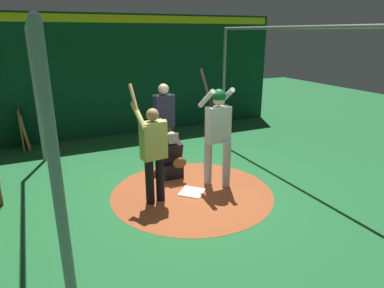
{
  "coord_description": "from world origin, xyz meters",
  "views": [
    {
      "loc": [
        5.18,
        -2.44,
        2.84
      ],
      "look_at": [
        0.0,
        0.0,
        0.95
      ],
      "focal_mm": 31.89,
      "sensor_mm": 36.0,
      "label": 1
    }
  ],
  "objects_px": {
    "batter": "(218,128)",
    "bat_rack": "(23,129)",
    "umpire": "(164,120)",
    "baseball_0": "(176,173)",
    "visitor": "(153,149)",
    "home_plate": "(192,192)",
    "catcher": "(172,160)"
  },
  "relations": [
    {
      "from": "catcher",
      "to": "baseball_0",
      "type": "distance_m",
      "value": 0.37
    },
    {
      "from": "umpire",
      "to": "catcher",
      "type": "bearing_deg",
      "value": -9.88
    },
    {
      "from": "umpire",
      "to": "baseball_0",
      "type": "relative_size",
      "value": 24.49
    },
    {
      "from": "bat_rack",
      "to": "baseball_0",
      "type": "distance_m",
      "value": 4.35
    },
    {
      "from": "visitor",
      "to": "bat_rack",
      "type": "xyz_separation_m",
      "value": [
        -4.2,
        -2.05,
        -0.47
      ]
    },
    {
      "from": "bat_rack",
      "to": "baseball_0",
      "type": "height_order",
      "value": "bat_rack"
    },
    {
      "from": "home_plate",
      "to": "batter",
      "type": "xyz_separation_m",
      "value": [
        -0.1,
        0.57,
        1.14
      ]
    },
    {
      "from": "catcher",
      "to": "umpire",
      "type": "height_order",
      "value": "umpire"
    },
    {
      "from": "catcher",
      "to": "visitor",
      "type": "height_order",
      "value": "visitor"
    },
    {
      "from": "batter",
      "to": "bat_rack",
      "type": "bearing_deg",
      "value": -140.47
    },
    {
      "from": "catcher",
      "to": "visitor",
      "type": "relative_size",
      "value": 0.48
    },
    {
      "from": "batter",
      "to": "baseball_0",
      "type": "bearing_deg",
      "value": -147.38
    },
    {
      "from": "home_plate",
      "to": "baseball_0",
      "type": "relative_size",
      "value": 5.68
    },
    {
      "from": "batter",
      "to": "baseball_0",
      "type": "height_order",
      "value": "batter"
    },
    {
      "from": "visitor",
      "to": "batter",
      "type": "bearing_deg",
      "value": 87.98
    },
    {
      "from": "batter",
      "to": "visitor",
      "type": "distance_m",
      "value": 1.32
    },
    {
      "from": "home_plate",
      "to": "batter",
      "type": "relative_size",
      "value": 0.19
    },
    {
      "from": "catcher",
      "to": "bat_rack",
      "type": "distance_m",
      "value": 4.31
    },
    {
      "from": "baseball_0",
      "to": "visitor",
      "type": "bearing_deg",
      "value": -40.1
    },
    {
      "from": "batter",
      "to": "catcher",
      "type": "distance_m",
      "value": 1.23
    },
    {
      "from": "home_plate",
      "to": "umpire",
      "type": "distance_m",
      "value": 1.83
    },
    {
      "from": "batter",
      "to": "visitor",
      "type": "bearing_deg",
      "value": -84.17
    },
    {
      "from": "home_plate",
      "to": "visitor",
      "type": "bearing_deg",
      "value": -87.76
    },
    {
      "from": "umpire",
      "to": "batter",
      "type": "bearing_deg",
      "value": 19.86
    },
    {
      "from": "catcher",
      "to": "visitor",
      "type": "bearing_deg",
      "value": -38.1
    },
    {
      "from": "home_plate",
      "to": "visitor",
      "type": "relative_size",
      "value": 0.21
    },
    {
      "from": "batter",
      "to": "umpire",
      "type": "relative_size",
      "value": 1.21
    },
    {
      "from": "bat_rack",
      "to": "home_plate",
      "type": "bearing_deg",
      "value": 33.72
    },
    {
      "from": "home_plate",
      "to": "catcher",
      "type": "height_order",
      "value": "catcher"
    },
    {
      "from": "home_plate",
      "to": "baseball_0",
      "type": "distance_m",
      "value": 0.91
    },
    {
      "from": "batter",
      "to": "visitor",
      "type": "height_order",
      "value": "batter"
    },
    {
      "from": "bat_rack",
      "to": "baseball_0",
      "type": "relative_size",
      "value": 14.2
    }
  ]
}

